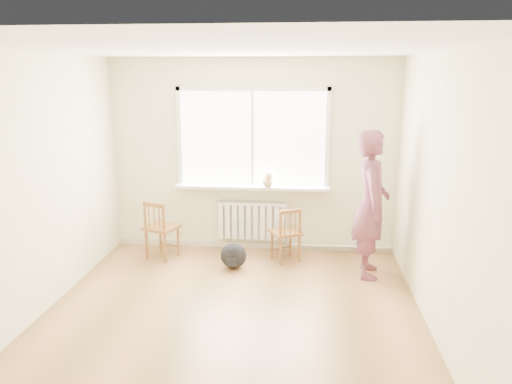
% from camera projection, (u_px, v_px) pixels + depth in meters
% --- Properties ---
extents(floor, '(4.50, 4.50, 0.00)m').
position_uv_depth(floor, '(230.00, 321.00, 5.12)').
color(floor, '#A87244').
rests_on(floor, ground).
extents(ceiling, '(4.50, 4.50, 0.00)m').
position_uv_depth(ceiling, '(226.00, 48.00, 4.50)').
color(ceiling, white).
rests_on(ceiling, back_wall).
extents(back_wall, '(4.00, 0.01, 2.70)m').
position_uv_depth(back_wall, '(253.00, 156.00, 6.99)').
color(back_wall, '#F0E8C0').
rests_on(back_wall, ground).
extents(window, '(2.12, 0.05, 1.42)m').
position_uv_depth(window, '(253.00, 134.00, 6.89)').
color(window, white).
rests_on(window, back_wall).
extents(windowsill, '(2.15, 0.22, 0.04)m').
position_uv_depth(windowsill, '(252.00, 187.00, 6.98)').
color(windowsill, white).
rests_on(windowsill, back_wall).
extents(radiator, '(1.00, 0.12, 0.55)m').
position_uv_depth(radiator, '(252.00, 220.00, 7.11)').
color(radiator, white).
rests_on(radiator, back_wall).
extents(heating_pipe, '(1.40, 0.04, 0.04)m').
position_uv_depth(heating_pipe, '(340.00, 246.00, 7.10)').
color(heating_pipe, silver).
rests_on(heating_pipe, back_wall).
extents(baseboard, '(4.00, 0.03, 0.08)m').
position_uv_depth(baseboard, '(253.00, 245.00, 7.28)').
color(baseboard, beige).
rests_on(baseboard, ground).
extents(chair_left, '(0.51, 0.50, 0.82)m').
position_uv_depth(chair_left, '(160.00, 230.00, 6.77)').
color(chair_left, olive).
rests_on(chair_left, floor).
extents(chair_right, '(0.49, 0.48, 0.75)m').
position_uv_depth(chair_right, '(287.00, 235.00, 6.68)').
color(chair_right, olive).
rests_on(chair_right, floor).
extents(person, '(0.47, 0.69, 1.83)m').
position_uv_depth(person, '(371.00, 204.00, 6.12)').
color(person, '#B63C51').
rests_on(person, floor).
extents(cat, '(0.21, 0.37, 0.25)m').
position_uv_depth(cat, '(268.00, 180.00, 6.85)').
color(cat, beige).
rests_on(cat, windowsill).
extents(backpack, '(0.40, 0.35, 0.34)m').
position_uv_depth(backpack, '(233.00, 256.00, 6.49)').
color(backpack, black).
rests_on(backpack, floor).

